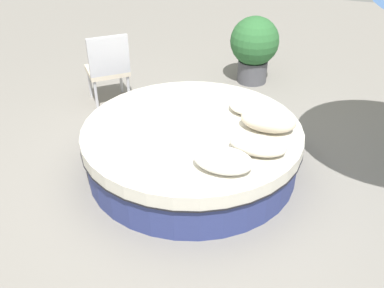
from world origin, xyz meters
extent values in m
plane|color=gray|center=(0.00, 0.00, 0.00)|extent=(16.00, 16.00, 0.00)
cylinder|color=navy|center=(0.00, 0.00, 0.18)|extent=(2.18, 2.18, 0.37)
cylinder|color=black|center=(0.00, 0.00, 0.37)|extent=(2.26, 2.26, 0.02)
cylinder|color=beige|center=(0.00, 0.00, 0.44)|extent=(2.25, 2.25, 0.14)
ellipsoid|color=white|center=(-0.49, 0.60, 0.60)|extent=(0.53, 0.34, 0.19)
ellipsoid|color=beige|center=(-0.72, 0.23, 0.58)|extent=(0.53, 0.32, 0.14)
ellipsoid|color=beige|center=(-0.73, -0.20, 0.62)|extent=(0.55, 0.34, 0.22)
ellipsoid|color=silver|center=(-0.47, -0.53, 0.58)|extent=(0.42, 0.40, 0.14)
cylinder|color=#B7B7BC|center=(1.91, -1.16, 0.21)|extent=(0.04, 0.04, 0.42)
cylinder|color=#B7B7BC|center=(1.58, -1.45, 0.21)|extent=(0.04, 0.04, 0.42)
cylinder|color=#B7B7BC|center=(1.63, -0.85, 0.21)|extent=(0.04, 0.04, 0.42)
cylinder|color=#B7B7BC|center=(1.31, -1.14, 0.21)|extent=(0.04, 0.04, 0.42)
cube|color=beige|center=(1.61, -1.15, 0.45)|extent=(0.72, 0.72, 0.06)
cube|color=#B7B7BC|center=(1.46, -0.98, 0.73)|extent=(0.43, 0.39, 0.50)
cylinder|color=#4C4C51|center=(-0.11, -2.44, 0.16)|extent=(0.44, 0.44, 0.33)
sphere|color=#2D6633|center=(-0.11, -2.44, 0.63)|extent=(0.71, 0.71, 0.71)
camera|label=1|loc=(-1.23, 3.53, 2.70)|focal=39.88mm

